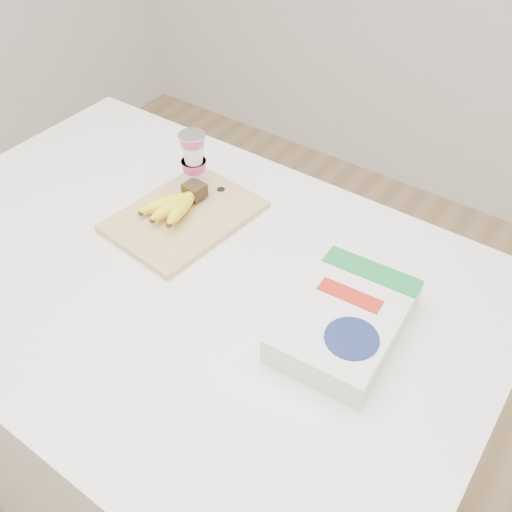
{
  "coord_description": "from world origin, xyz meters",
  "views": [
    {
      "loc": [
        0.65,
        -0.62,
        1.9
      ],
      "look_at": [
        0.14,
        0.09,
        1.07
      ],
      "focal_mm": 40.0,
      "sensor_mm": 36.0,
      "label": 1
    }
  ],
  "objects_px": {
    "table": "(195,399)",
    "cutting_board": "(185,216)",
    "bananas": "(177,203)",
    "yogurt_stack": "(194,159)",
    "cereal_box": "(345,320)"
  },
  "relations": [
    {
      "from": "bananas",
      "to": "cereal_box",
      "type": "relative_size",
      "value": 0.57
    },
    {
      "from": "cutting_board",
      "to": "cereal_box",
      "type": "height_order",
      "value": "cereal_box"
    },
    {
      "from": "yogurt_stack",
      "to": "table",
      "type": "bearing_deg",
      "value": -58.94
    },
    {
      "from": "cutting_board",
      "to": "yogurt_stack",
      "type": "relative_size",
      "value": 2.26
    },
    {
      "from": "table",
      "to": "bananas",
      "type": "distance_m",
      "value": 0.58
    },
    {
      "from": "table",
      "to": "cutting_board",
      "type": "distance_m",
      "value": 0.55
    },
    {
      "from": "table",
      "to": "bananas",
      "type": "xyz_separation_m",
      "value": [
        -0.11,
        0.13,
        0.56
      ]
    },
    {
      "from": "cutting_board",
      "to": "yogurt_stack",
      "type": "distance_m",
      "value": 0.14
    },
    {
      "from": "cutting_board",
      "to": "table",
      "type": "bearing_deg",
      "value": -49.68
    },
    {
      "from": "bananas",
      "to": "cereal_box",
      "type": "bearing_deg",
      "value": -9.25
    },
    {
      "from": "table",
      "to": "cutting_board",
      "type": "bearing_deg",
      "value": 124.7
    },
    {
      "from": "bananas",
      "to": "cereal_box",
      "type": "height_order",
      "value": "bananas"
    },
    {
      "from": "table",
      "to": "bananas",
      "type": "height_order",
      "value": "bananas"
    },
    {
      "from": "yogurt_stack",
      "to": "cereal_box",
      "type": "distance_m",
      "value": 0.56
    },
    {
      "from": "cutting_board",
      "to": "yogurt_stack",
      "type": "height_order",
      "value": "yogurt_stack"
    }
  ]
}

